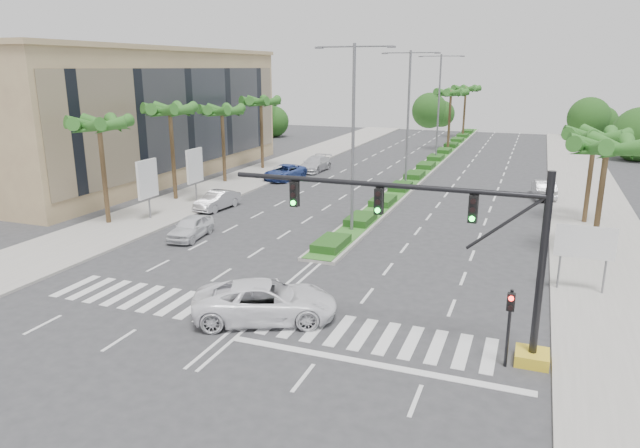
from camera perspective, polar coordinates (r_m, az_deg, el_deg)
The scene contains 28 objects.
ground at distance 25.57m, azimuth -6.60°, elevation -9.14°, with size 160.00×160.00×0.00m, color #333335.
footpath_right at distance 42.09m, azimuth 25.98°, elevation -0.64°, with size 6.00×120.00×0.15m, color gray.
footpath_left at distance 49.37m, azimuth -11.65°, elevation 2.80°, with size 6.00×120.00×0.15m, color gray.
median at distance 67.27m, azimuth 11.35°, elevation 6.14°, with size 2.20×75.00×0.20m, color gray.
median_grass at distance 67.25m, azimuth 11.35°, elevation 6.24°, with size 1.80×75.00×0.04m, color #296322.
building at distance 59.60m, azimuth -17.78°, elevation 10.27°, with size 12.00×36.00×12.00m, color tan.
signal_gantry at distance 21.80m, azimuth 15.36°, elevation -4.23°, with size 12.60×1.20×7.20m.
pedestrian_signal at distance 21.62m, azimuth 18.44°, elevation -8.68°, with size 0.28×0.36×3.00m.
direction_sign at distance 29.77m, azimuth 24.97°, elevation -1.92°, with size 2.70×0.11×3.40m.
billboard_near at distance 42.01m, azimuth -16.88°, elevation 4.29°, with size 0.18×2.10×4.35m.
billboard_far at distance 46.81m, azimuth -12.42°, elevation 5.68°, with size 0.18×2.10×4.35m.
palm_left_near at distance 41.25m, azimuth -21.22°, elevation 8.97°, with size 4.57×4.68×7.55m.
palm_left_mid at distance 47.45m, azimuth -14.77°, elevation 10.67°, with size 4.57×4.68×7.95m.
palm_left_far at distance 54.19m, azimuth -9.77°, elevation 10.86°, with size 4.57×4.68×7.35m.
palm_left_end at distance 61.17m, azimuth -5.92°, elevation 11.85°, with size 4.57×4.68×7.75m.
palm_right_near at distance 35.00m, azimuth 26.74°, elevation 6.59°, with size 4.57×4.68×7.05m.
palm_right_far at distance 42.94m, azimuth 25.76°, elevation 7.65°, with size 4.57×4.68×6.75m.
palm_median_a at distance 76.41m, azimuth 12.96°, elevation 12.46°, with size 4.57×4.68×8.05m.
palm_median_b at distance 91.26m, azimuth 14.37°, elevation 12.79°, with size 4.57×4.68×8.05m.
streetlight_near at distance 36.43m, azimuth 3.34°, elevation 9.44°, with size 5.10×0.25×12.00m.
streetlight_mid at distance 51.85m, azimuth 8.82°, elevation 11.05°, with size 5.10×0.25×12.00m.
streetlight_far at distance 67.54m, azimuth 11.80°, elevation 11.88°, with size 5.10×0.25×12.00m.
car_parked_a at distance 37.33m, azimuth -12.80°, elevation -0.32°, with size 1.68×4.18×1.42m, color silver.
car_parked_b at distance 44.54m, azimuth -10.24°, elevation 2.35°, with size 1.50×4.30×1.42m, color #B8B7BC.
car_parked_c at distance 55.72m, azimuth -3.56°, elevation 5.18°, with size 2.41×5.22×1.45m, color #334C9D.
car_parked_d at distance 60.25m, azimuth -0.53°, elevation 6.03°, with size 2.16×5.33×1.55m, color silver.
car_crossing at distance 24.89m, azimuth -5.47°, elevation -7.67°, with size 2.84×6.16×1.71m, color white.
car_right at distance 51.24m, azimuth 21.49°, elevation 3.28°, with size 1.63×4.67×1.54m, color #B9B9BE.
Camera 1 is at (10.95, -20.54, 10.57)m, focal length 32.00 mm.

